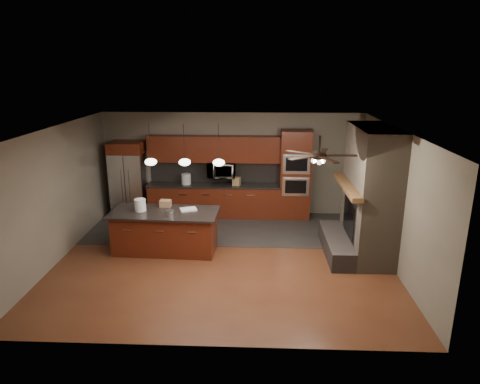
{
  "coord_description": "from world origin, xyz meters",
  "views": [
    {
      "loc": [
        0.7,
        -8.4,
        4.02
      ],
      "look_at": [
        0.32,
        0.6,
        1.32
      ],
      "focal_mm": 32.0,
      "sensor_mm": 36.0,
      "label": 1
    }
  ],
  "objects_px": {
    "paint_can": "(170,213)",
    "oven_tower": "(295,175)",
    "paint_tray": "(188,209)",
    "cardboard_box": "(165,203)",
    "counter_bucket": "(186,179)",
    "refrigerator": "(129,180)",
    "kitchen_island": "(165,231)",
    "counter_box": "(237,181)",
    "microwave": "(221,170)",
    "white_bucket": "(140,205)"
  },
  "relations": [
    {
      "from": "counter_box",
      "to": "microwave",
      "type": "bearing_deg",
      "value": -177.31
    },
    {
      "from": "white_bucket",
      "to": "paint_tray",
      "type": "relative_size",
      "value": 0.76
    },
    {
      "from": "refrigerator",
      "to": "counter_box",
      "type": "distance_m",
      "value": 2.92
    },
    {
      "from": "counter_bucket",
      "to": "oven_tower",
      "type": "bearing_deg",
      "value": -0.14
    },
    {
      "from": "paint_can",
      "to": "paint_tray",
      "type": "distance_m",
      "value": 0.5
    },
    {
      "from": "cardboard_box",
      "to": "counter_box",
      "type": "bearing_deg",
      "value": 55.5
    },
    {
      "from": "paint_tray",
      "to": "counter_box",
      "type": "relative_size",
      "value": 1.59
    },
    {
      "from": "paint_can",
      "to": "microwave",
      "type": "bearing_deg",
      "value": 71.29
    },
    {
      "from": "oven_tower",
      "to": "refrigerator",
      "type": "bearing_deg",
      "value": -179.06
    },
    {
      "from": "cardboard_box",
      "to": "oven_tower",
      "type": "bearing_deg",
      "value": 36.31
    },
    {
      "from": "kitchen_island",
      "to": "counter_box",
      "type": "relative_size",
      "value": 10.82
    },
    {
      "from": "microwave",
      "to": "cardboard_box",
      "type": "distance_m",
      "value": 2.34
    },
    {
      "from": "paint_tray",
      "to": "counter_box",
      "type": "bearing_deg",
      "value": 45.51
    },
    {
      "from": "paint_can",
      "to": "oven_tower",
      "type": "bearing_deg",
      "value": 41.82
    },
    {
      "from": "paint_tray",
      "to": "counter_bucket",
      "type": "distance_m",
      "value": 2.24
    },
    {
      "from": "kitchen_island",
      "to": "counter_box",
      "type": "xyz_separation_m",
      "value": [
        1.47,
        2.27,
        0.55
      ]
    },
    {
      "from": "refrigerator",
      "to": "paint_tray",
      "type": "bearing_deg",
      "value": -47.3
    },
    {
      "from": "oven_tower",
      "to": "counter_box",
      "type": "xyz_separation_m",
      "value": [
        -1.56,
        -0.04,
        -0.18
      ]
    },
    {
      "from": "counter_bucket",
      "to": "kitchen_island",
      "type": "bearing_deg",
      "value": -92.64
    },
    {
      "from": "paint_can",
      "to": "counter_bucket",
      "type": "relative_size",
      "value": 0.62
    },
    {
      "from": "oven_tower",
      "to": "paint_tray",
      "type": "xyz_separation_m",
      "value": [
        -2.52,
        -2.19,
        -0.25
      ]
    },
    {
      "from": "microwave",
      "to": "refrigerator",
      "type": "relative_size",
      "value": 0.35
    },
    {
      "from": "cardboard_box",
      "to": "counter_box",
      "type": "height_order",
      "value": "counter_box"
    },
    {
      "from": "microwave",
      "to": "counter_bucket",
      "type": "bearing_deg",
      "value": -177.0
    },
    {
      "from": "cardboard_box",
      "to": "refrigerator",
      "type": "bearing_deg",
      "value": 129.77
    },
    {
      "from": "paint_can",
      "to": "counter_bucket",
      "type": "xyz_separation_m",
      "value": [
        -0.07,
        2.57,
        0.06
      ]
    },
    {
      "from": "oven_tower",
      "to": "microwave",
      "type": "distance_m",
      "value": 1.98
    },
    {
      "from": "paint_tray",
      "to": "cardboard_box",
      "type": "height_order",
      "value": "cardboard_box"
    },
    {
      "from": "paint_can",
      "to": "refrigerator",
      "type": "bearing_deg",
      "value": 123.02
    },
    {
      "from": "oven_tower",
      "to": "cardboard_box",
      "type": "height_order",
      "value": "oven_tower"
    },
    {
      "from": "cardboard_box",
      "to": "microwave",
      "type": "bearing_deg",
      "value": 65.14
    },
    {
      "from": "kitchen_island",
      "to": "cardboard_box",
      "type": "bearing_deg",
      "value": 99.71
    },
    {
      "from": "white_bucket",
      "to": "microwave",
      "type": "bearing_deg",
      "value": 55.69
    },
    {
      "from": "cardboard_box",
      "to": "paint_can",
      "type": "bearing_deg",
      "value": -66.0
    },
    {
      "from": "cardboard_box",
      "to": "paint_tray",
      "type": "bearing_deg",
      "value": -16.99
    },
    {
      "from": "microwave",
      "to": "paint_can",
      "type": "relative_size",
      "value": 4.14
    },
    {
      "from": "oven_tower",
      "to": "paint_tray",
      "type": "relative_size",
      "value": 6.76
    },
    {
      "from": "oven_tower",
      "to": "white_bucket",
      "type": "relative_size",
      "value": 8.92
    },
    {
      "from": "refrigerator",
      "to": "cardboard_box",
      "type": "xyz_separation_m",
      "value": [
        1.4,
        -1.91,
        -0.03
      ]
    },
    {
      "from": "oven_tower",
      "to": "kitchen_island",
      "type": "relative_size",
      "value": 0.99
    },
    {
      "from": "kitchen_island",
      "to": "counter_bucket",
      "type": "xyz_separation_m",
      "value": [
        0.11,
        2.32,
        0.58
      ]
    },
    {
      "from": "paint_can",
      "to": "paint_tray",
      "type": "bearing_deg",
      "value": 47.7
    },
    {
      "from": "cardboard_box",
      "to": "counter_bucket",
      "type": "relative_size",
      "value": 0.85
    },
    {
      "from": "refrigerator",
      "to": "counter_bucket",
      "type": "relative_size",
      "value": 7.19
    },
    {
      "from": "counter_bucket",
      "to": "counter_box",
      "type": "distance_m",
      "value": 1.37
    },
    {
      "from": "microwave",
      "to": "refrigerator",
      "type": "distance_m",
      "value": 2.52
    },
    {
      "from": "oven_tower",
      "to": "paint_can",
      "type": "bearing_deg",
      "value": -138.18
    },
    {
      "from": "refrigerator",
      "to": "paint_can",
      "type": "bearing_deg",
      "value": -56.98
    },
    {
      "from": "refrigerator",
      "to": "kitchen_island",
      "type": "relative_size",
      "value": 0.86
    },
    {
      "from": "oven_tower",
      "to": "microwave",
      "type": "bearing_deg",
      "value": 178.34
    }
  ]
}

